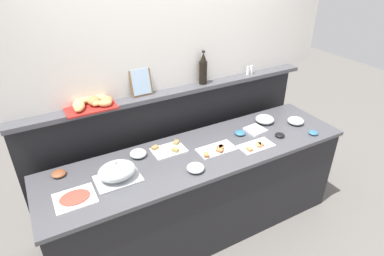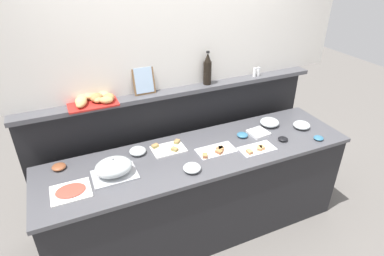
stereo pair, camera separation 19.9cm
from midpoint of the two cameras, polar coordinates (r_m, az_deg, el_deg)
The scene contains 23 objects.
ground_plane at distance 3.77m, azimuth -4.83°, elevation -11.34°, with size 12.00×12.00×0.00m, color slate.
buffet_counter at distance 3.06m, azimuth -0.43°, elevation -11.39°, with size 2.74×0.73×0.91m.
back_ledge_unit at distance 3.31m, azimuth -4.90°, elevation -2.86°, with size 2.86×0.22×1.32m.
upper_wall_panel at distance 2.86m, azimuth -6.25°, elevation 19.33°, with size 3.46×0.08×1.28m, color white.
sandwich_platter_rear at distance 2.81m, azimuth -6.16°, elevation -3.82°, with size 0.29×0.20×0.04m.
sandwich_platter_side at distance 2.80m, azimuth 2.36°, elevation -3.87°, with size 0.34×0.18×0.04m.
sandwich_platter_front at distance 2.88m, azimuth 9.38°, elevation -3.20°, with size 0.32×0.17×0.04m.
cold_cuts_platter at distance 2.49m, azimuth -22.27°, elevation -11.47°, with size 0.28×0.23×0.02m.
serving_cloche at distance 2.52m, azimuth -15.39°, elevation -7.53°, with size 0.34×0.24×0.17m.
glass_bowl_large at distance 3.33m, azimuth 16.29°, elevation 1.16°, with size 0.16×0.16×0.06m.
glass_bowl_medium at distance 2.77m, azimuth -11.57°, elevation -4.53°, with size 0.14×0.14×0.06m.
glass_bowl_small at distance 2.55m, azimuth -1.62°, elevation -7.17°, with size 0.14×0.14×0.06m.
glass_bowl_extra at distance 3.28m, azimuth 11.07°, elevation 1.45°, with size 0.19×0.19×0.07m.
condiment_bowl_dark at distance 3.04m, azimuth 6.67°, elevation -0.90°, with size 0.10×0.10×0.04m, color teal.
condiment_bowl_teal at distance 3.20m, azimuth 19.08°, elevation -0.82°, with size 0.09×0.09×0.03m, color teal.
condiment_bowl_red at distance 2.75m, azimuth -24.53°, elevation -7.42°, with size 0.11×0.11×0.04m, color brown.
condiment_bowl_cream at distance 3.07m, azimuth 13.53°, elevation -1.27°, with size 0.09×0.09×0.03m, color black.
napkin_stack at distance 3.12m, azimuth 9.38°, elevation -0.41°, with size 0.17×0.17×0.03m, color white.
wine_bottle_dark at distance 3.03m, azimuth 0.08°, elevation 10.36°, with size 0.08×0.08×0.32m.
salt_shaker at distance 3.33m, azimuth 8.18°, elevation 10.03°, with size 0.03×0.03×0.09m.
pepper_shaker at distance 3.35m, azimuth 8.80°, elevation 10.13°, with size 0.03×0.03×0.09m.
bread_basket at distance 2.76m, azimuth -19.50°, elevation 4.20°, with size 0.40×0.30×0.08m.
framed_picture at distance 2.84m, azimuth -11.06°, elevation 8.01°, with size 0.19×0.07×0.25m.
Camera 1 is at (-1.18, -1.99, 2.47)m, focal length 30.09 mm.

